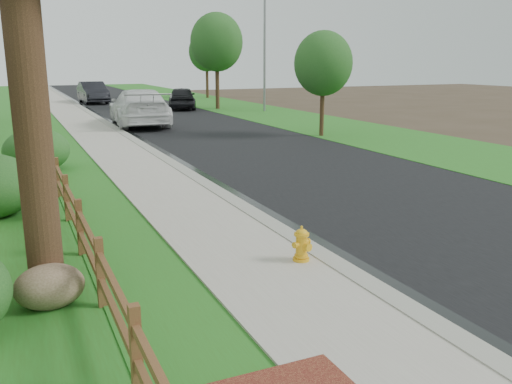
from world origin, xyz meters
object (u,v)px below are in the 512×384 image
white_suv (139,107)px  streetlight (263,47)px  ranch_fence (73,209)px  dark_car_mid (182,98)px  fire_hydrant (302,245)px

white_suv → streetlight: 11.54m
ranch_fence → white_suv: size_ratio=2.44×
ranch_fence → white_suv: white_suv is taller
dark_car_mid → streetlight: (4.65, -4.25, 3.64)m
dark_car_mid → streetlight: size_ratio=0.61×
ranch_fence → dark_car_mid: bearing=69.0°
fire_hydrant → white_suv: white_suv is taller
ranch_fence → streetlight: (15.45, 23.93, 3.87)m
ranch_fence → streetlight: 28.75m
white_suv → streetlight: (9.85, 4.92, 3.46)m
streetlight → dark_car_mid: bearing=137.6°
ranch_fence → white_suv: (5.60, 19.02, 0.41)m
white_suv → dark_car_mid: size_ratio=1.43×
ranch_fence → dark_car_mid: dark_car_mid is taller
white_suv → streetlight: streetlight is taller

